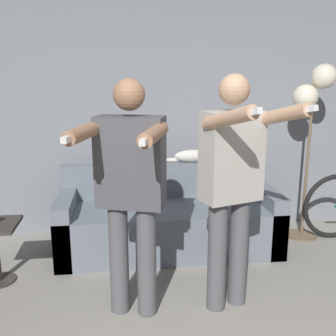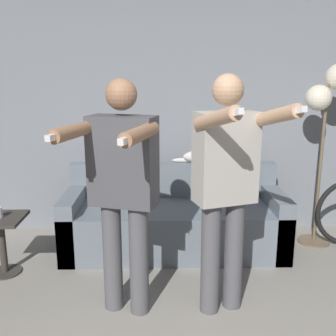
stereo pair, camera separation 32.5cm
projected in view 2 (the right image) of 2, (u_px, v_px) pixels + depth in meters
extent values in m
cube|color=gray|center=(179.00, 115.00, 4.28)|extent=(10.00, 0.05, 2.60)
cube|color=slate|center=(174.00, 228.00, 3.93)|extent=(2.15, 0.81, 0.46)
cube|color=slate|center=(173.00, 180.00, 4.15)|extent=(2.15, 0.14, 0.36)
cube|color=slate|center=(74.00, 222.00, 3.89)|extent=(0.16, 0.81, 0.60)
cube|color=slate|center=(274.00, 221.00, 3.93)|extent=(0.16, 0.81, 0.60)
cylinder|color=#56565B|center=(113.00, 256.00, 2.91)|extent=(0.14, 0.14, 0.83)
cylinder|color=#56565B|center=(139.00, 260.00, 2.85)|extent=(0.14, 0.14, 0.83)
cube|color=#4C4C51|center=(123.00, 161.00, 2.71)|extent=(0.51, 0.34, 0.63)
sphere|color=#9E7051|center=(121.00, 94.00, 2.60)|extent=(0.21, 0.21, 0.21)
cylinder|color=#9E7051|center=(75.00, 131.00, 2.48)|extent=(0.23, 0.50, 0.09)
cube|color=white|center=(53.00, 137.00, 2.24)|extent=(0.07, 0.13, 0.04)
cylinder|color=#9E7051|center=(140.00, 134.00, 2.36)|extent=(0.23, 0.50, 0.09)
cube|color=white|center=(125.00, 141.00, 2.13)|extent=(0.07, 0.13, 0.04)
cylinder|color=#56565B|center=(210.00, 258.00, 2.86)|extent=(0.14, 0.14, 0.85)
cylinder|color=#56565B|center=(234.00, 254.00, 2.92)|extent=(0.14, 0.14, 0.85)
cube|color=#B7B2A8|center=(226.00, 158.00, 2.72)|extent=(0.47, 0.34, 0.64)
sphere|color=tan|center=(228.00, 90.00, 2.61)|extent=(0.22, 0.22, 0.22)
cylinder|color=tan|center=(216.00, 119.00, 2.36)|extent=(0.24, 0.51, 0.21)
cube|color=white|center=(236.00, 113.00, 2.12)|extent=(0.07, 0.13, 0.06)
cylinder|color=tan|center=(273.00, 117.00, 2.49)|extent=(0.24, 0.51, 0.21)
cube|color=white|center=(298.00, 111.00, 2.25)|extent=(0.07, 0.13, 0.06)
ellipsoid|color=silver|center=(202.00, 157.00, 4.10)|extent=(0.38, 0.14, 0.13)
sphere|color=silver|center=(217.00, 152.00, 4.10)|extent=(0.09, 0.09, 0.09)
ellipsoid|color=silver|center=(182.00, 160.00, 4.13)|extent=(0.21, 0.04, 0.04)
cone|color=silver|center=(216.00, 149.00, 4.07)|extent=(0.03, 0.03, 0.03)
cone|color=silver|center=(215.00, 149.00, 4.10)|extent=(0.03, 0.03, 0.03)
cylinder|color=#756047|center=(313.00, 241.00, 4.15)|extent=(0.33, 0.33, 0.02)
cylinder|color=#756047|center=(320.00, 167.00, 3.97)|extent=(0.03, 0.03, 1.63)
sphere|color=white|center=(319.00, 98.00, 3.80)|extent=(0.25, 0.25, 0.25)
cylinder|color=#38332D|center=(5.00, 272.00, 3.51)|extent=(0.28, 0.28, 0.02)
cylinder|color=#38332D|center=(3.00, 247.00, 3.46)|extent=(0.06, 0.06, 0.50)
cube|color=#38332D|center=(0.00, 219.00, 3.40)|extent=(0.40, 0.40, 0.03)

